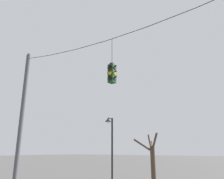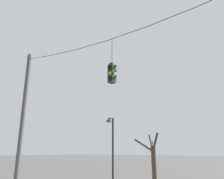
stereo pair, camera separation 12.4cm
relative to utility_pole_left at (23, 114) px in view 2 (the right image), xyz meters
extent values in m
cylinder|color=#4C4C51|center=(0.00, 0.00, -0.07)|extent=(0.29, 0.29, 9.15)
sphere|color=#4C4C51|center=(0.00, 0.00, 4.56)|extent=(0.23, 0.23, 0.23)
cylinder|color=black|center=(1.23, 0.00, 4.06)|extent=(2.46, 0.03, 0.40)
cylinder|color=black|center=(3.68, 0.00, 3.76)|extent=(2.46, 0.03, 0.28)
cylinder|color=black|center=(6.13, 0.00, 3.57)|extent=(2.45, 0.03, 0.15)
cylinder|color=black|center=(8.58, 0.00, 3.51)|extent=(2.45, 0.03, 0.03)
cylinder|color=black|center=(11.04, 0.00, 3.57)|extent=(2.45, 0.03, 0.15)
cube|color=#143819|center=(7.71, 0.00, 1.44)|extent=(0.34, 0.34, 1.01)
cube|color=#143819|center=(7.71, 0.00, 2.00)|extent=(0.19, 0.19, 0.10)
cylinder|color=black|center=(7.71, 0.00, 2.78)|extent=(0.02, 0.02, 1.45)
cylinder|color=black|center=(7.71, -0.18, 1.75)|extent=(0.20, 0.03, 0.20)
cylinder|color=black|center=(7.71, -0.23, 1.84)|extent=(0.07, 0.12, 0.07)
cylinder|color=orange|center=(7.71, -0.18, 1.44)|extent=(0.20, 0.03, 0.20)
cylinder|color=black|center=(7.71, -0.23, 1.53)|extent=(0.07, 0.12, 0.07)
cylinder|color=black|center=(7.71, -0.18, 1.14)|extent=(0.20, 0.03, 0.20)
cylinder|color=black|center=(7.71, -0.23, 1.23)|extent=(0.07, 0.12, 0.07)
cylinder|color=black|center=(7.71, 0.18, 1.75)|extent=(0.20, 0.03, 0.20)
cylinder|color=black|center=(7.71, 0.23, 1.84)|extent=(0.07, 0.12, 0.07)
cylinder|color=orange|center=(7.71, 0.18, 1.44)|extent=(0.20, 0.03, 0.20)
cylinder|color=black|center=(7.71, 0.23, 1.53)|extent=(0.07, 0.12, 0.07)
cylinder|color=black|center=(7.71, 0.18, 1.14)|extent=(0.20, 0.03, 0.20)
cylinder|color=black|center=(7.71, 0.23, 1.23)|extent=(0.07, 0.12, 0.07)
cylinder|color=black|center=(7.52, 0.00, 1.75)|extent=(0.03, 0.20, 0.20)
cylinder|color=black|center=(7.48, 0.00, 1.84)|extent=(0.12, 0.07, 0.07)
cylinder|color=orange|center=(7.52, 0.00, 1.44)|extent=(0.03, 0.20, 0.20)
cylinder|color=black|center=(7.48, 0.00, 1.53)|extent=(0.12, 0.07, 0.07)
cylinder|color=black|center=(7.52, 0.00, 1.14)|extent=(0.03, 0.20, 0.20)
cylinder|color=black|center=(7.48, 0.00, 1.23)|extent=(0.12, 0.07, 0.07)
cylinder|color=black|center=(7.89, 0.00, 1.75)|extent=(0.03, 0.20, 0.20)
cylinder|color=black|center=(7.94, 0.00, 1.84)|extent=(0.12, 0.07, 0.07)
cylinder|color=orange|center=(7.89, 0.00, 1.44)|extent=(0.03, 0.20, 0.20)
cylinder|color=black|center=(7.94, 0.00, 1.53)|extent=(0.12, 0.07, 0.07)
cylinder|color=black|center=(7.89, 0.00, 1.14)|extent=(0.03, 0.20, 0.20)
cylinder|color=black|center=(7.94, 0.00, 1.23)|extent=(0.12, 0.07, 0.07)
cylinder|color=black|center=(5.33, 3.48, -2.47)|extent=(0.12, 0.12, 4.35)
cylinder|color=black|center=(5.33, 3.25, -0.35)|extent=(0.07, 0.47, 0.07)
cone|color=#232328|center=(5.33, 3.01, -0.48)|extent=(0.43, 0.43, 0.26)
sphere|color=silver|center=(5.33, 3.01, -0.61)|extent=(0.19, 0.19, 0.19)
cylinder|color=#423326|center=(7.33, 5.49, -3.41)|extent=(0.32, 0.32, 2.48)
cylinder|color=#423326|center=(6.98, 6.22, -2.35)|extent=(0.86, 1.58, 1.17)
cylinder|color=#423326|center=(6.90, 4.99, -2.14)|extent=(1.02, 1.15, 0.92)
cylinder|color=#423326|center=(7.67, 5.15, -1.90)|extent=(0.86, 0.87, 1.19)
cylinder|color=#423326|center=(6.98, 5.97, -2.06)|extent=(0.88, 1.14, 1.52)
camera|label=1|loc=(13.88, -9.00, -2.50)|focal=35.00mm
camera|label=2|loc=(13.98, -8.93, -2.50)|focal=35.00mm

